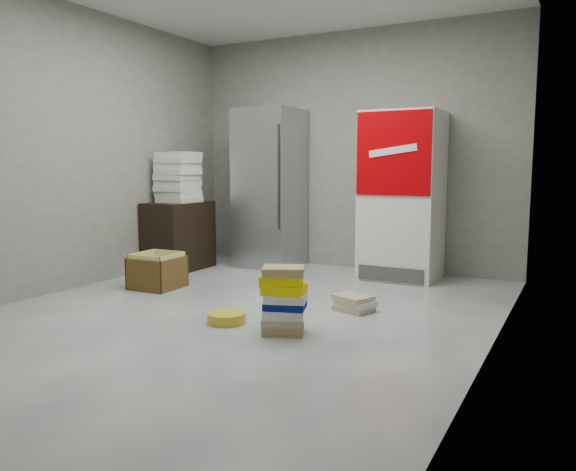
% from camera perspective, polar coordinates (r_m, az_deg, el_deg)
% --- Properties ---
extents(ground, '(5.00, 5.00, 0.00)m').
position_cam_1_polar(ground, '(4.73, -5.21, -7.94)').
color(ground, silver).
rests_on(ground, ground).
extents(room_shell, '(4.04, 5.04, 2.82)m').
position_cam_1_polar(room_shell, '(4.60, -5.46, 14.23)').
color(room_shell, gray).
rests_on(room_shell, ground).
extents(steel_fridge, '(0.70, 0.72, 1.90)m').
position_cam_1_polar(steel_fridge, '(6.86, -1.84, 4.79)').
color(steel_fridge, '#A8ABB0').
rests_on(steel_fridge, ground).
extents(coke_cooler, '(0.80, 0.73, 1.80)m').
position_cam_1_polar(coke_cooler, '(6.20, 11.51, 3.99)').
color(coke_cooler, silver).
rests_on(coke_cooler, ground).
extents(wood_shelf, '(0.50, 0.80, 0.80)m').
position_cam_1_polar(wood_shelf, '(6.77, -11.03, -0.04)').
color(wood_shelf, black).
rests_on(wood_shelf, ground).
extents(supply_box_stack, '(0.44, 0.44, 0.58)m').
position_cam_1_polar(supply_box_stack, '(6.72, -11.11, 5.83)').
color(supply_box_stack, silver).
rests_on(supply_box_stack, wood_shelf).
extents(phonebook_stack_main, '(0.39, 0.35, 0.50)m').
position_cam_1_polar(phonebook_stack_main, '(4.12, -0.45, -6.58)').
color(phonebook_stack_main, '#9A7F4E').
rests_on(phonebook_stack_main, ground).
extents(phonebook_stack_side, '(0.38, 0.33, 0.13)m').
position_cam_1_polar(phonebook_stack_side, '(4.82, 6.75, -6.83)').
color(phonebook_stack_side, tan).
rests_on(phonebook_stack_side, ground).
extents(cardboard_box, '(0.46, 0.46, 0.36)m').
position_cam_1_polar(cardboard_box, '(5.81, -13.13, -3.79)').
color(cardboard_box, yellow).
rests_on(cardboard_box, ground).
extents(bucket_lid, '(0.38, 0.38, 0.08)m').
position_cam_1_polar(bucket_lid, '(4.47, -6.26, -8.30)').
color(bucket_lid, gold).
rests_on(bucket_lid, ground).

